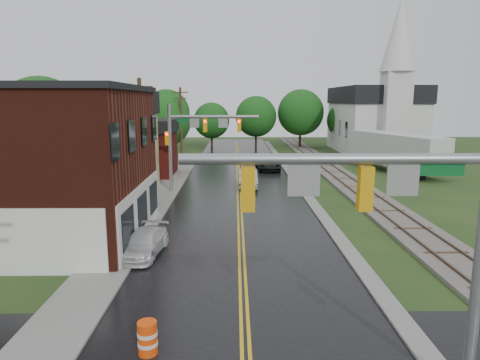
{
  "coord_description": "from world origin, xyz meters",
  "views": [
    {
      "loc": [
        -0.31,
        -7.72,
        7.54
      ],
      "look_at": [
        -0.06,
        13.76,
        3.5
      ],
      "focal_mm": 32.0,
      "sensor_mm": 36.0,
      "label": 1
    }
  ],
  "objects_px": {
    "suv_dark": "(268,164)",
    "construction_barrel": "(148,338)",
    "tree_left_c": "(113,128)",
    "pickup_white": "(144,243)",
    "church": "(377,112)",
    "brick_building": "(7,164)",
    "utility_pole_c": "(181,124)",
    "traffic_signal_far": "(196,132)",
    "tree_left_e": "(166,122)",
    "tree_left_b": "(43,120)",
    "utility_pole_b": "(142,141)",
    "semi_trailer": "(395,149)",
    "sedan_silver": "(248,179)",
    "traffic_signal_near": "(396,211)"
  },
  "relations": [
    {
      "from": "suv_dark",
      "to": "construction_barrel",
      "type": "bearing_deg",
      "value": -102.81
    },
    {
      "from": "tree_left_c",
      "to": "pickup_white",
      "type": "height_order",
      "value": "tree_left_c"
    },
    {
      "from": "church",
      "to": "brick_building",
      "type": "bearing_deg",
      "value": -129.98
    },
    {
      "from": "church",
      "to": "utility_pole_c",
      "type": "distance_m",
      "value": 28.54
    },
    {
      "from": "traffic_signal_far",
      "to": "tree_left_e",
      "type": "relative_size",
      "value": 0.9
    },
    {
      "from": "church",
      "to": "tree_left_b",
      "type": "distance_m",
      "value": 43.7
    },
    {
      "from": "utility_pole_b",
      "to": "semi_trailer",
      "type": "distance_m",
      "value": 27.75
    },
    {
      "from": "suv_dark",
      "to": "semi_trailer",
      "type": "height_order",
      "value": "semi_trailer"
    },
    {
      "from": "suv_dark",
      "to": "sedan_silver",
      "type": "height_order",
      "value": "sedan_silver"
    },
    {
      "from": "suv_dark",
      "to": "construction_barrel",
      "type": "height_order",
      "value": "suv_dark"
    },
    {
      "from": "utility_pole_b",
      "to": "construction_barrel",
      "type": "xyz_separation_m",
      "value": [
        3.85,
        -18.0,
        -4.2
      ]
    },
    {
      "from": "traffic_signal_near",
      "to": "tree_left_e",
      "type": "height_order",
      "value": "tree_left_e"
    },
    {
      "from": "utility_pole_c",
      "to": "suv_dark",
      "type": "distance_m",
      "value": 12.38
    },
    {
      "from": "tree_left_e",
      "to": "semi_trailer",
      "type": "relative_size",
      "value": 0.61
    },
    {
      "from": "utility_pole_b",
      "to": "pickup_white",
      "type": "distance_m",
      "value": 10.64
    },
    {
      "from": "brick_building",
      "to": "tree_left_b",
      "type": "xyz_separation_m",
      "value": [
        -5.36,
        16.9,
        1.57
      ]
    },
    {
      "from": "brick_building",
      "to": "semi_trailer",
      "type": "relative_size",
      "value": 1.08
    },
    {
      "from": "tree_left_c",
      "to": "sedan_silver",
      "type": "xyz_separation_m",
      "value": [
        14.65,
        -10.93,
        -3.76
      ]
    },
    {
      "from": "utility_pole_b",
      "to": "tree_left_e",
      "type": "bearing_deg",
      "value": 94.9
    },
    {
      "from": "tree_left_b",
      "to": "tree_left_c",
      "type": "relative_size",
      "value": 1.27
    },
    {
      "from": "tree_left_c",
      "to": "construction_barrel",
      "type": "bearing_deg",
      "value": -73.11
    },
    {
      "from": "brick_building",
      "to": "suv_dark",
      "type": "distance_m",
      "value": 28.12
    },
    {
      "from": "utility_pole_b",
      "to": "construction_barrel",
      "type": "relative_size",
      "value": 8.62
    },
    {
      "from": "pickup_white",
      "to": "semi_trailer",
      "type": "xyz_separation_m",
      "value": [
        21.31,
        24.49,
        1.8
      ]
    },
    {
      "from": "tree_left_c",
      "to": "tree_left_e",
      "type": "xyz_separation_m",
      "value": [
        5.0,
        6.0,
        0.3
      ]
    },
    {
      "from": "sedan_silver",
      "to": "semi_trailer",
      "type": "bearing_deg",
      "value": 27.11
    },
    {
      "from": "church",
      "to": "tree_left_e",
      "type": "bearing_deg",
      "value": -164.8
    },
    {
      "from": "church",
      "to": "traffic_signal_far",
      "type": "xyz_separation_m",
      "value": [
        -23.47,
        -26.74,
        -0.86
      ]
    },
    {
      "from": "utility_pole_c",
      "to": "semi_trailer",
      "type": "bearing_deg",
      "value": -16.99
    },
    {
      "from": "tree_left_e",
      "to": "sedan_silver",
      "type": "height_order",
      "value": "tree_left_e"
    },
    {
      "from": "suv_dark",
      "to": "construction_barrel",
      "type": "relative_size",
      "value": 4.84
    },
    {
      "from": "utility_pole_b",
      "to": "pickup_white",
      "type": "bearing_deg",
      "value": -78.24
    },
    {
      "from": "traffic_signal_far",
      "to": "semi_trailer",
      "type": "distance_m",
      "value": 22.44
    },
    {
      "from": "construction_barrel",
      "to": "traffic_signal_far",
      "type": "bearing_deg",
      "value": 91.29
    },
    {
      "from": "pickup_white",
      "to": "utility_pole_c",
      "type": "bearing_deg",
      "value": 100.23
    },
    {
      "from": "sedan_silver",
      "to": "construction_barrel",
      "type": "xyz_separation_m",
      "value": [
        -3.75,
        -24.96,
        -0.23
      ]
    },
    {
      "from": "tree_left_e",
      "to": "construction_barrel",
      "type": "height_order",
      "value": "tree_left_e"
    },
    {
      "from": "tree_left_e",
      "to": "suv_dark",
      "type": "distance_m",
      "value": 15.02
    },
    {
      "from": "tree_left_b",
      "to": "semi_trailer",
      "type": "xyz_separation_m",
      "value": [
        34.36,
        4.98,
        -3.32
      ]
    },
    {
      "from": "tree_left_c",
      "to": "pickup_white",
      "type": "distance_m",
      "value": 29.22
    },
    {
      "from": "suv_dark",
      "to": "pickup_white",
      "type": "distance_m",
      "value": 26.88
    },
    {
      "from": "church",
      "to": "tree_left_b",
      "type": "xyz_separation_m",
      "value": [
        -37.85,
        -21.84,
        -0.12
      ]
    },
    {
      "from": "church",
      "to": "tree_left_e",
      "type": "height_order",
      "value": "church"
    },
    {
      "from": "utility_pole_c",
      "to": "tree_left_e",
      "type": "xyz_separation_m",
      "value": [
        -2.05,
        1.9,
        0.09
      ]
    },
    {
      "from": "traffic_signal_near",
      "to": "suv_dark",
      "type": "distance_m",
      "value": 36.29
    },
    {
      "from": "church",
      "to": "pickup_white",
      "type": "distance_m",
      "value": 48.5
    },
    {
      "from": "utility_pole_b",
      "to": "utility_pole_c",
      "type": "relative_size",
      "value": 1.0
    },
    {
      "from": "semi_trailer",
      "to": "pickup_white",
      "type": "bearing_deg",
      "value": -131.04
    },
    {
      "from": "traffic_signal_far",
      "to": "pickup_white",
      "type": "height_order",
      "value": "traffic_signal_far"
    },
    {
      "from": "semi_trailer",
      "to": "construction_barrel",
      "type": "height_order",
      "value": "semi_trailer"
    }
  ]
}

